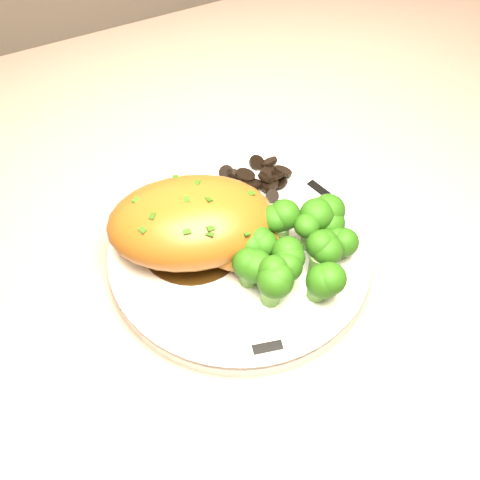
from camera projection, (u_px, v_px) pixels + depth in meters
name	position (u px, v px, depth m)	size (l,w,h in m)	color
plate	(240.00, 252.00, 0.55)	(0.24, 0.24, 0.02)	white
rim_accent_0	(319.00, 189.00, 0.58)	(0.02, 0.01, 0.00)	black
rim_accent_1	(135.00, 219.00, 0.56)	(0.02, 0.01, 0.00)	black
rim_accent_2	(268.00, 347.00, 0.48)	(0.02, 0.01, 0.00)	black
gravy_pool	(193.00, 241.00, 0.54)	(0.10, 0.10, 0.00)	#311E09
chicken_breast	(197.00, 224.00, 0.52)	(0.17, 0.14, 0.06)	#97561A
mushroom_pile	(257.00, 188.00, 0.58)	(0.08, 0.06, 0.02)	black
broccoli_florets	(296.00, 251.00, 0.51)	(0.11, 0.09, 0.04)	#5A903C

